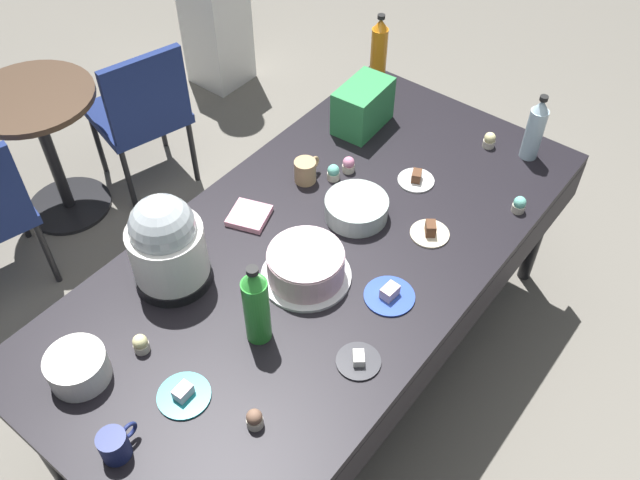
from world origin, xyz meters
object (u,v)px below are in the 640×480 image
at_px(dessert_plate_cream, 430,232).
at_px(potluck_table, 320,261).
at_px(glass_salad_bowl, 356,208).
at_px(soda_bottle_orange_juice, 379,50).
at_px(maroon_chair_right, 141,110).
at_px(round_cafe_table, 43,133).
at_px(cupcake_cocoa, 255,419).
at_px(cupcake_berry, 489,140).
at_px(cupcake_mint, 141,344).
at_px(coffee_mug_navy, 115,445).
at_px(cupcake_lemon, 519,205).
at_px(dessert_plate_charcoal, 358,361).
at_px(cupcake_rose, 349,165).
at_px(soda_carton, 363,106).
at_px(frosted_layer_cake, 306,266).
at_px(soda_bottle_lime_soda, 256,306).
at_px(slow_cooker, 167,245).
at_px(ceramic_snack_bowl, 78,367).
at_px(dessert_plate_white, 416,179).
at_px(soda_bottle_water, 535,129).
at_px(cupcake_vanilla, 333,173).
at_px(dessert_plate_teal, 184,395).
at_px(dessert_plate_cobalt, 389,295).
at_px(coffee_mug_tan, 306,171).

bearing_deg(dessert_plate_cream, potluck_table, 138.69).
distance_m(glass_salad_bowl, soda_bottle_orange_juice, 0.92).
xyz_separation_m(maroon_chair_right, round_cafe_table, (-0.43, 0.22, 0.01)).
height_order(glass_salad_bowl, cupcake_cocoa, glass_salad_bowl).
bearing_deg(cupcake_berry, dessert_plate_cream, -172.40).
distance_m(cupcake_mint, coffee_mug_navy, 0.35).
xyz_separation_m(cupcake_lemon, round_cafe_table, (-0.67, 2.15, -0.28)).
xyz_separation_m(dessert_plate_charcoal, cupcake_cocoa, (-0.36, 0.11, 0.02)).
bearing_deg(cupcake_rose, cupcake_lemon, -71.75).
distance_m(potluck_table, cupcake_cocoa, 0.72).
bearing_deg(potluck_table, coffee_mug_navy, -178.11).
bearing_deg(soda_bottle_orange_juice, soda_carton, -155.47).
relative_size(potluck_table, dessert_plate_cream, 15.15).
bearing_deg(soda_carton, coffee_mug_navy, -171.85).
distance_m(frosted_layer_cake, soda_bottle_orange_juice, 1.26).
distance_m(cupcake_lemon, soda_bottle_lime_soda, 1.11).
distance_m(glass_salad_bowl, cupcake_cocoa, 0.92).
distance_m(slow_cooker, cupcake_cocoa, 0.65).
distance_m(glass_salad_bowl, ceramic_snack_bowl, 1.11).
distance_m(frosted_layer_cake, maroon_chair_right, 1.61).
relative_size(ceramic_snack_bowl, soda_carton, 0.72).
bearing_deg(cupcake_rose, soda_bottle_orange_juice, 24.98).
xyz_separation_m(dessert_plate_white, cupcake_mint, (-1.21, 0.25, 0.02)).
bearing_deg(soda_bottle_orange_juice, round_cafe_table, 131.15).
distance_m(slow_cooker, soda_bottle_water, 1.51).
relative_size(soda_carton, maroon_chair_right, 0.31).
bearing_deg(round_cafe_table, cupcake_mint, -112.93).
height_order(soda_carton, round_cafe_table, soda_carton).
distance_m(soda_bottle_lime_soda, coffee_mug_navy, 0.56).
xyz_separation_m(frosted_layer_cake, dessert_plate_white, (0.66, -0.03, -0.05)).
distance_m(slow_cooker, round_cafe_table, 1.48).
bearing_deg(cupcake_berry, slow_cooker, 158.95).
distance_m(soda_bottle_water, coffee_mug_navy, 1.93).
bearing_deg(maroon_chair_right, cupcake_vanilla, -92.13).
bearing_deg(cupcake_rose, soda_carton, 25.52).
bearing_deg(cupcake_lemon, soda_bottle_orange_juice, 66.91).
bearing_deg(dessert_plate_white, coffee_mug_navy, 178.42).
height_order(cupcake_mint, cupcake_vanilla, same).
xyz_separation_m(frosted_layer_cake, dessert_plate_teal, (-0.59, -0.01, -0.05)).
xyz_separation_m(cupcake_berry, coffee_mug_navy, (-1.86, 0.16, 0.01)).
height_order(dessert_plate_charcoal, cupcake_mint, cupcake_mint).
relative_size(potluck_table, ceramic_snack_bowl, 11.82).
bearing_deg(soda_carton, soda_bottle_water, -72.14).
xyz_separation_m(frosted_layer_cake, ceramic_snack_bowl, (-0.73, 0.29, -0.01)).
xyz_separation_m(dessert_plate_cobalt, cupcake_vanilla, (0.36, 0.51, 0.02)).
bearing_deg(cupcake_mint, soda_bottle_lime_soda, -42.87).
xyz_separation_m(cupcake_cocoa, cupcake_vanilla, (0.99, 0.47, 0.00)).
height_order(cupcake_cocoa, coffee_mug_tan, coffee_mug_tan).
bearing_deg(slow_cooker, glass_salad_bowl, -25.97).
relative_size(cupcake_lemon, coffee_mug_tan, 0.53).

